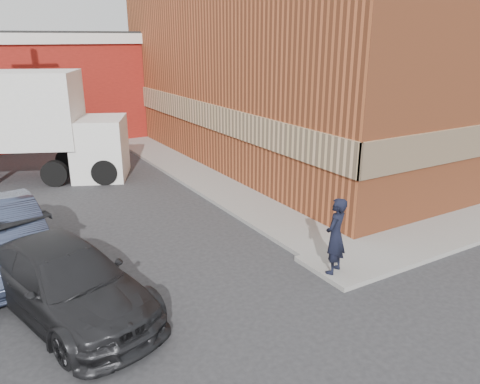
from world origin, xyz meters
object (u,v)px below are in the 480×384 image
sedan (3,236)px  box_truck (13,119)px  suv_b (66,281)px  brick_building (336,51)px  man (335,236)px

sedan → box_truck: box_truck is taller
sedan → suv_b: sedan is taller
suv_b → box_truck: size_ratio=0.57×
brick_building → box_truck: size_ratio=2.11×
brick_building → suv_b: size_ratio=3.72×
man → sedan: size_ratio=0.38×
man → sedan: man is taller
sedan → suv_b: (0.86, -2.89, -0.08)m
brick_building → sedan: brick_building is taller
box_truck → man: bearing=-42.6°
brick_building → sedan: bearing=-159.7°
sedan → box_truck: (1.26, 7.80, 1.59)m
sedan → suv_b: size_ratio=0.98×
sedan → box_truck: 8.06m
brick_building → box_truck: 14.28m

